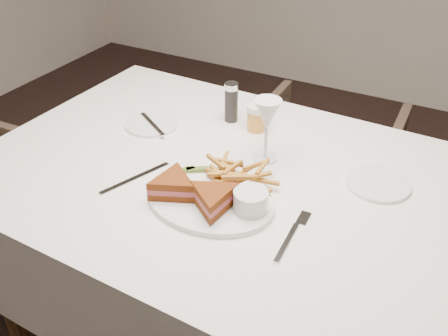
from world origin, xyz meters
The scene contains 3 objects.
table centered at (-0.19, 0.25, 0.38)m, with size 1.36×0.91×0.75m, color white.
chair_far centered at (-0.18, 1.08, 0.30)m, with size 0.58×0.55×0.60m, color #4F3D30.
table_setting centered at (-0.18, 0.22, 0.79)m, with size 0.84×0.62×0.18m.
Camera 1 is at (0.29, -0.70, 1.48)m, focal length 40.00 mm.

